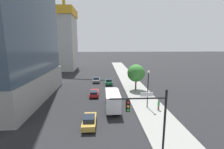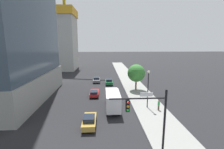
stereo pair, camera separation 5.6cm
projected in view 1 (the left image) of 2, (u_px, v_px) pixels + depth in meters
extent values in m
cube|color=gray|center=(142.00, 97.00, 33.02)|extent=(5.49, 120.00, 0.15)
cube|color=#B2AFA8|center=(57.00, 40.00, 66.50)|extent=(14.67, 13.20, 24.47)
cube|color=gold|center=(55.00, 12.00, 64.46)|extent=(15.55, 13.99, 3.00)
cube|color=gold|center=(65.00, 31.00, 62.24)|extent=(0.90, 0.90, 31.11)
cylinder|color=black|center=(164.00, 126.00, 14.64)|extent=(0.20, 0.20, 6.81)
cylinder|color=black|center=(138.00, 98.00, 14.00)|extent=(4.98, 0.14, 0.14)
cube|color=black|center=(128.00, 106.00, 14.06)|extent=(0.32, 0.36, 1.05)
sphere|color=red|center=(128.00, 103.00, 13.81)|extent=(0.22, 0.22, 0.22)
sphere|color=orange|center=(128.00, 106.00, 13.88)|extent=(0.22, 0.22, 0.22)
sphere|color=green|center=(128.00, 110.00, 13.94)|extent=(0.22, 0.22, 0.22)
cube|color=white|center=(147.00, 94.00, 13.97)|extent=(1.10, 0.04, 0.36)
cylinder|color=black|center=(148.00, 90.00, 27.15)|extent=(0.16, 0.16, 5.94)
sphere|color=silver|center=(149.00, 72.00, 26.56)|extent=(0.44, 0.44, 0.44)
cylinder|color=brown|center=(136.00, 85.00, 37.84)|extent=(0.36, 0.36, 2.47)
sphere|color=#387F33|center=(136.00, 73.00, 37.32)|extent=(4.04, 4.04, 4.04)
cube|color=#AD8938|center=(89.00, 121.00, 21.63)|extent=(1.72, 4.35, 0.69)
cube|color=#19212D|center=(89.00, 118.00, 21.12)|extent=(1.45, 1.87, 0.55)
cylinder|color=black|center=(85.00, 119.00, 23.09)|extent=(0.22, 0.70, 0.70)
cylinder|color=black|center=(96.00, 118.00, 23.18)|extent=(0.22, 0.70, 0.70)
cylinder|color=black|center=(82.00, 129.00, 20.19)|extent=(0.22, 0.70, 0.70)
cylinder|color=black|center=(95.00, 129.00, 20.28)|extent=(0.22, 0.70, 0.70)
cube|color=#1E6638|center=(109.00, 82.00, 43.52)|extent=(1.84, 4.10, 0.69)
cube|color=#19212D|center=(109.00, 80.00, 43.02)|extent=(1.55, 1.75, 0.55)
cylinder|color=black|center=(106.00, 82.00, 44.90)|extent=(0.22, 0.69, 0.69)
cylinder|color=black|center=(111.00, 82.00, 44.99)|extent=(0.22, 0.69, 0.69)
cylinder|color=black|center=(106.00, 84.00, 42.17)|extent=(0.22, 0.69, 0.69)
cylinder|color=black|center=(112.00, 84.00, 42.26)|extent=(0.22, 0.69, 0.69)
cube|color=slate|center=(96.00, 80.00, 45.94)|extent=(1.92, 4.10, 0.61)
cube|color=#19212D|center=(96.00, 78.00, 45.83)|extent=(1.61, 1.77, 0.55)
cylinder|color=black|center=(94.00, 80.00, 47.31)|extent=(0.22, 0.67, 0.67)
cylinder|color=black|center=(99.00, 80.00, 47.40)|extent=(0.22, 0.67, 0.67)
cylinder|color=black|center=(93.00, 82.00, 44.57)|extent=(0.22, 0.67, 0.67)
cylinder|color=black|center=(99.00, 82.00, 44.67)|extent=(0.22, 0.67, 0.67)
cube|color=red|center=(94.00, 93.00, 34.10)|extent=(1.78, 4.44, 0.56)
cube|color=#19212D|center=(94.00, 92.00, 33.05)|extent=(1.49, 1.99, 0.45)
cylinder|color=black|center=(91.00, 92.00, 35.58)|extent=(0.22, 0.71, 0.71)
cylinder|color=black|center=(98.00, 92.00, 35.67)|extent=(0.22, 0.71, 0.71)
cylinder|color=black|center=(90.00, 96.00, 32.62)|extent=(0.22, 0.71, 0.71)
cylinder|color=black|center=(98.00, 96.00, 32.71)|extent=(0.22, 0.71, 0.71)
cube|color=silver|center=(112.00, 94.00, 29.78)|extent=(2.22, 2.09, 2.09)
cube|color=silver|center=(113.00, 101.00, 26.01)|extent=(2.22, 5.22, 2.52)
cylinder|color=black|center=(106.00, 101.00, 29.94)|extent=(0.30, 0.97, 0.97)
cylinder|color=black|center=(117.00, 100.00, 30.05)|extent=(0.30, 0.97, 0.97)
cylinder|color=black|center=(107.00, 112.00, 24.93)|extent=(0.30, 0.97, 0.97)
cylinder|color=black|center=(120.00, 112.00, 25.04)|extent=(0.30, 0.97, 0.97)
cylinder|color=brown|center=(158.00, 108.00, 26.49)|extent=(0.28, 0.28, 0.82)
cylinder|color=green|center=(159.00, 103.00, 26.35)|extent=(0.34, 0.34, 0.63)
sphere|color=brown|center=(159.00, 101.00, 26.27)|extent=(0.22, 0.22, 0.22)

